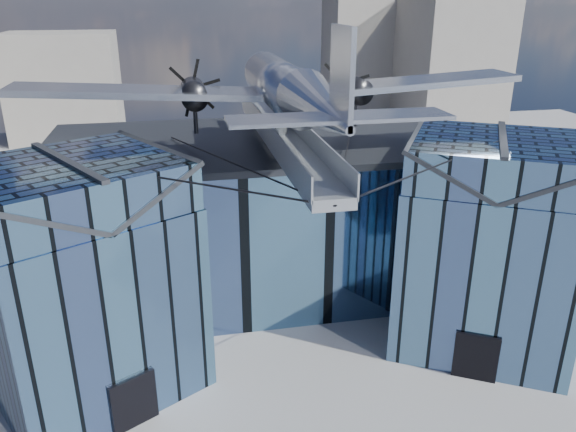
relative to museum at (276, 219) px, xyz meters
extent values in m
plane|color=gray|center=(0.00, -5.82, -5.54)|extent=(120.00, 120.00, 0.00)
cube|color=#476990|center=(0.00, 3.18, -0.79)|extent=(28.00, 14.00, 9.50)
cube|color=#26282D|center=(0.00, 3.18, 4.16)|extent=(28.00, 14.00, 0.40)
cube|color=#476990|center=(-10.50, -6.82, -0.79)|extent=(11.79, 11.43, 9.50)
cube|color=#476990|center=(-10.50, -6.82, 5.06)|extent=(11.56, 11.20, 2.20)
cube|color=#26282D|center=(-12.45, -7.94, 5.06)|extent=(7.98, 9.23, 2.40)
cube|color=#26282D|center=(-8.55, -5.69, 5.06)|extent=(7.98, 9.23, 2.40)
cube|color=#26282D|center=(-10.50, -6.82, 6.21)|extent=(4.30, 7.10, 0.18)
cube|color=black|center=(-8.48, -10.33, -4.24)|extent=(2.03, 1.32, 2.60)
cube|color=black|center=(-6.60, -4.57, -0.79)|extent=(0.34, 0.34, 9.50)
cube|color=#476990|center=(10.50, -6.82, -0.79)|extent=(11.79, 11.43, 9.50)
cube|color=#476990|center=(10.50, -6.82, 5.06)|extent=(11.56, 11.20, 2.20)
cube|color=#26282D|center=(8.55, -5.69, 5.06)|extent=(7.98, 9.23, 2.40)
cube|color=#26282D|center=(12.45, -7.94, 5.06)|extent=(7.98, 9.23, 2.40)
cube|color=#26282D|center=(10.50, -6.82, 6.21)|extent=(4.30, 7.10, 0.18)
cube|color=black|center=(8.48, -10.33, -4.24)|extent=(2.03, 1.32, 2.60)
cube|color=black|center=(6.60, -4.57, -0.79)|extent=(0.34, 0.34, 9.50)
cube|color=#90959D|center=(0.00, -2.32, 5.56)|extent=(1.80, 21.00, 0.50)
cube|color=#90959D|center=(-0.90, -2.32, 6.21)|extent=(0.08, 21.00, 1.10)
cube|color=#90959D|center=(0.90, -2.32, 6.21)|extent=(0.08, 21.00, 1.10)
cylinder|color=#90959D|center=(0.00, 7.18, 4.89)|extent=(0.44, 0.44, 1.35)
cylinder|color=#90959D|center=(0.00, 1.18, 4.89)|extent=(0.44, 0.44, 1.35)
cylinder|color=#90959D|center=(0.00, -2.82, 4.89)|extent=(0.44, 0.44, 1.35)
cylinder|color=#90959D|center=(0.00, -1.82, 6.51)|extent=(0.70, 0.70, 1.40)
cylinder|color=black|center=(-5.25, -9.82, 5.86)|extent=(10.55, 6.08, 0.69)
cylinder|color=black|center=(5.25, -9.82, 5.86)|extent=(10.55, 6.08, 0.69)
cylinder|color=black|center=(-3.00, -4.32, 5.01)|extent=(6.09, 17.04, 1.19)
cylinder|color=black|center=(3.00, -4.32, 5.01)|extent=(6.09, 17.04, 1.19)
cylinder|color=#ADB2BA|center=(0.00, -1.82, 8.46)|extent=(2.50, 11.00, 2.50)
sphere|color=#ADB2BA|center=(0.00, 3.68, 8.46)|extent=(2.50, 2.50, 2.50)
cube|color=black|center=(0.00, 2.68, 9.15)|extent=(1.60, 1.40, 0.50)
cone|color=#ADB2BA|center=(0.00, -10.82, 8.76)|extent=(2.50, 7.00, 2.50)
cube|color=#ADB2BA|center=(0.00, -13.12, 10.36)|extent=(0.18, 2.40, 3.40)
cube|color=#ADB2BA|center=(0.00, -13.02, 8.96)|extent=(8.00, 1.80, 0.14)
cube|color=#ADB2BA|center=(-7.00, -0.82, 8.16)|extent=(14.00, 3.20, 1.08)
cylinder|color=black|center=(-4.60, -0.22, 7.91)|extent=(1.44, 3.20, 1.44)
cone|color=black|center=(-4.60, 1.58, 7.91)|extent=(0.70, 0.70, 0.70)
cube|color=black|center=(-4.60, 1.73, 7.91)|extent=(1.05, 0.06, 3.33)
cube|color=black|center=(-4.60, 1.73, 7.91)|extent=(2.53, 0.06, 2.53)
cube|color=black|center=(-4.60, 1.73, 7.91)|extent=(3.33, 0.06, 1.05)
cylinder|color=black|center=(-4.60, -0.82, 6.69)|extent=(0.24, 0.24, 1.75)
cube|color=#ADB2BA|center=(7.00, -0.82, 8.16)|extent=(14.00, 3.20, 1.08)
cylinder|color=black|center=(4.60, -0.22, 7.91)|extent=(1.44, 3.20, 1.44)
cone|color=black|center=(4.60, 1.58, 7.91)|extent=(0.70, 0.70, 0.70)
cube|color=black|center=(4.60, 1.73, 7.91)|extent=(1.05, 0.06, 3.33)
cube|color=black|center=(4.60, 1.73, 7.91)|extent=(2.53, 0.06, 2.53)
cube|color=black|center=(4.60, 1.73, 7.91)|extent=(3.33, 0.06, 1.05)
cylinder|color=black|center=(4.60, -0.82, 6.69)|extent=(0.24, 0.24, 1.75)
cube|color=gray|center=(32.00, 42.18, 3.46)|extent=(12.00, 14.00, 18.00)
cube|color=gray|center=(-20.00, 49.18, 1.46)|extent=(14.00, 10.00, 14.00)
cube|color=gray|center=(22.00, 52.18, 7.46)|extent=(9.00, 9.00, 26.00)
camera|label=1|loc=(-5.68, -31.93, 12.99)|focal=35.00mm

